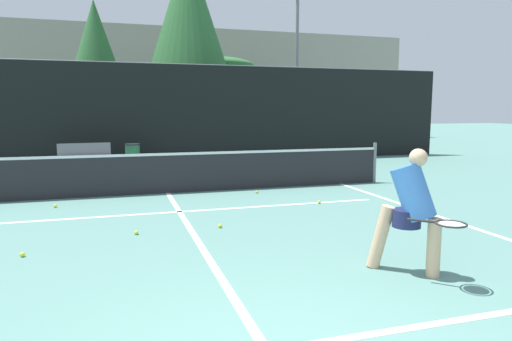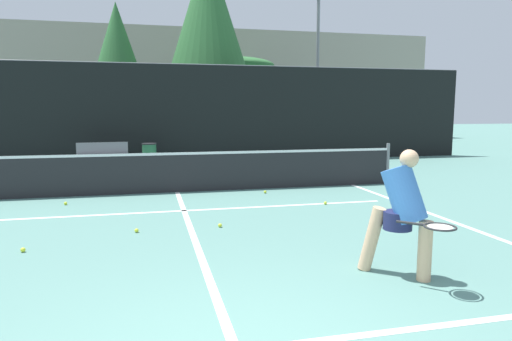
{
  "view_description": "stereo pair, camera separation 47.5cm",
  "coord_description": "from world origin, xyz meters",
  "px_view_note": "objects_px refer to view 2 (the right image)",
  "views": [
    {
      "loc": [
        -1.1,
        -2.9,
        1.96
      ],
      "look_at": [
        1.09,
        4.24,
        0.95
      ],
      "focal_mm": 32.0,
      "sensor_mm": 36.0,
      "label": 1
    },
    {
      "loc": [
        -0.65,
        -3.02,
        1.96
      ],
      "look_at": [
        1.09,
        4.24,
        0.95
      ],
      "focal_mm": 32.0,
      "sensor_mm": 36.0,
      "label": 2
    }
  ],
  "objects_px": {
    "courtside_bench": "(103,154)",
    "parked_car": "(98,140)",
    "player_practicing": "(402,209)",
    "trash_bin": "(149,155)"
  },
  "relations": [
    {
      "from": "courtside_bench",
      "to": "parked_car",
      "type": "height_order",
      "value": "parked_car"
    },
    {
      "from": "trash_bin",
      "to": "courtside_bench",
      "type": "bearing_deg",
      "value": -173.55
    },
    {
      "from": "courtside_bench",
      "to": "player_practicing",
      "type": "bearing_deg",
      "value": -74.31
    },
    {
      "from": "player_practicing",
      "to": "courtside_bench",
      "type": "xyz_separation_m",
      "value": [
        -4.31,
        11.19,
        -0.34
      ]
    },
    {
      "from": "player_practicing",
      "to": "parked_car",
      "type": "distance_m",
      "value": 17.31
    },
    {
      "from": "courtside_bench",
      "to": "parked_car",
      "type": "relative_size",
      "value": 0.39
    },
    {
      "from": "trash_bin",
      "to": "parked_car",
      "type": "distance_m",
      "value": 5.66
    },
    {
      "from": "parked_car",
      "to": "trash_bin",
      "type": "bearing_deg",
      "value": -67.36
    },
    {
      "from": "courtside_bench",
      "to": "parked_car",
      "type": "xyz_separation_m",
      "value": [
        -0.67,
        5.39,
        0.12
      ]
    },
    {
      "from": "trash_bin",
      "to": "parked_car",
      "type": "bearing_deg",
      "value": 112.64
    }
  ]
}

